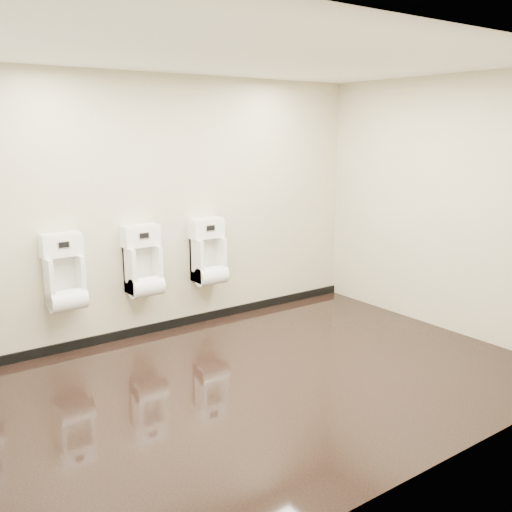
# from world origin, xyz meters

# --- Properties ---
(ground) EXTENTS (5.00, 3.50, 0.00)m
(ground) POSITION_xyz_m (0.00, 0.00, 0.00)
(ground) COLOR black
(ground) RESTS_ON ground
(ceiling) EXTENTS (5.00, 3.50, 0.00)m
(ceiling) POSITION_xyz_m (0.00, 0.00, 2.80)
(ceiling) COLOR white
(back_wall) EXTENTS (5.00, 0.02, 2.80)m
(back_wall) POSITION_xyz_m (0.00, 1.75, 1.40)
(back_wall) COLOR beige
(back_wall) RESTS_ON ground
(front_wall) EXTENTS (5.00, 0.02, 2.80)m
(front_wall) POSITION_xyz_m (0.00, -1.75, 1.40)
(front_wall) COLOR beige
(front_wall) RESTS_ON ground
(right_wall) EXTENTS (0.02, 3.50, 2.80)m
(right_wall) POSITION_xyz_m (2.50, 0.00, 1.40)
(right_wall) COLOR beige
(right_wall) RESTS_ON ground
(skirting_back) EXTENTS (5.00, 0.02, 0.10)m
(skirting_back) POSITION_xyz_m (0.00, 1.74, 0.05)
(skirting_back) COLOR black
(skirting_back) RESTS_ON ground
(urinal_1) EXTENTS (0.40, 0.30, 0.74)m
(urinal_1) POSITION_xyz_m (-1.23, 1.62, 0.80)
(urinal_1) COLOR white
(urinal_1) RESTS_ON back_wall
(urinal_2) EXTENTS (0.40, 0.30, 0.74)m
(urinal_2) POSITION_xyz_m (-0.40, 1.62, 0.80)
(urinal_2) COLOR white
(urinal_2) RESTS_ON back_wall
(urinal_3) EXTENTS (0.40, 0.30, 0.74)m
(urinal_3) POSITION_xyz_m (0.41, 1.62, 0.80)
(urinal_3) COLOR white
(urinal_3) RESTS_ON back_wall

